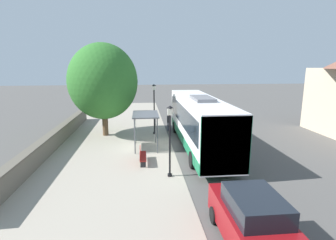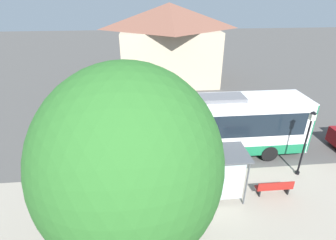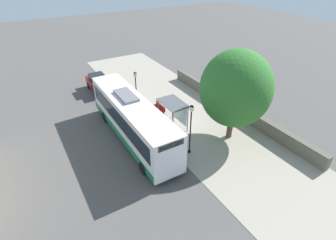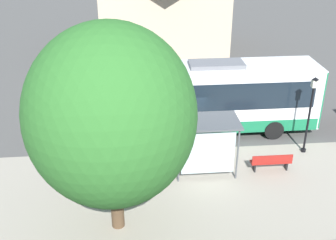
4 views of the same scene
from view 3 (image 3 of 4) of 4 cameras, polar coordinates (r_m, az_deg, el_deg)
ground_plane at (r=22.86m, az=-2.10°, el=-3.77°), size 120.00×120.00×0.00m
sidewalk_plaza at (r=24.93m, az=6.99°, el=-0.63°), size 9.00×44.00×0.02m
stone_wall at (r=27.00m, az=13.99°, el=2.85°), size 0.60×20.00×1.24m
bus at (r=21.85m, az=-7.82°, el=0.29°), size 2.65×12.41×3.83m
bus_shelter at (r=23.19m, az=1.40°, el=3.00°), size 1.81×2.84×2.54m
pedestrian at (r=19.37m, az=3.24°, el=-8.03°), size 0.34×0.22×1.57m
bench at (r=26.29m, az=-1.85°, el=2.67°), size 0.40×1.85×0.88m
street_lamp_near at (r=19.76m, az=4.96°, el=-1.20°), size 0.28×0.28×4.34m
street_lamp_far at (r=26.59m, az=-7.00°, el=7.25°), size 0.28×0.28×3.90m
shade_tree at (r=21.26m, az=14.52°, el=6.57°), size 5.67×5.67×7.71m
parked_car_behind_bus at (r=31.56m, az=-14.83°, el=7.72°), size 1.99×4.28×1.90m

